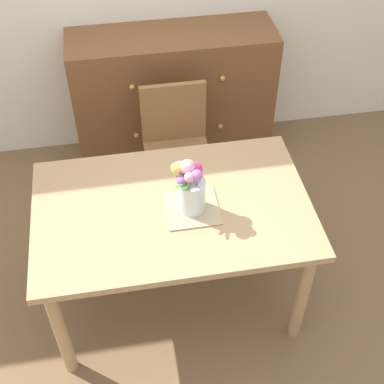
% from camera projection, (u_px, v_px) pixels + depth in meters
% --- Properties ---
extents(ground_plane, '(12.00, 12.00, 0.00)m').
position_uv_depth(ground_plane, '(175.00, 294.00, 3.31)').
color(ground_plane, brown).
extents(dining_table, '(1.42, 0.91, 0.77)m').
position_uv_depth(dining_table, '(173.00, 220.00, 2.84)').
color(dining_table, tan).
rests_on(dining_table, ground_plane).
extents(chair_far, '(0.42, 0.42, 0.90)m').
position_uv_depth(chair_far, '(176.00, 143.00, 3.51)').
color(chair_far, olive).
rests_on(chair_far, ground_plane).
extents(dresser, '(1.40, 0.47, 1.00)m').
position_uv_depth(dresser, '(174.00, 98.00, 3.91)').
color(dresser, brown).
rests_on(dresser, ground_plane).
extents(placemat, '(0.27, 0.27, 0.01)m').
position_uv_depth(placemat, '(192.00, 208.00, 2.75)').
color(placemat, tan).
rests_on(placemat, dining_table).
extents(flower_vase, '(0.17, 0.22, 0.30)m').
position_uv_depth(flower_vase, '(190.00, 186.00, 2.65)').
color(flower_vase, silver).
rests_on(flower_vase, placemat).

